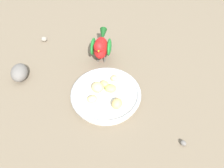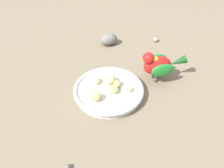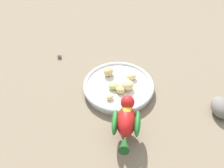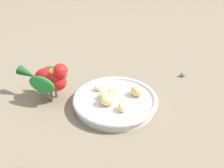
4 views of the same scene
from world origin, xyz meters
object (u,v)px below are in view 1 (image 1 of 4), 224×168
Objects in this scene: apple_piece_3 at (111,88)px; apple_piece_5 at (104,84)px; apple_piece_0 at (96,87)px; apple_piece_1 at (117,104)px; pebble_1 at (183,143)px; rock_large at (20,73)px; pebble_0 at (44,39)px; apple_piece_2 at (92,99)px; parrot at (101,46)px; apple_piece_4 at (114,78)px; feeding_bowl at (106,94)px.

apple_piece_5 is at bearing 96.98° from apple_piece_3.
apple_piece_1 is at bearing -84.59° from apple_piece_0.
rock_large is at bearing 114.25° from pebble_1.
apple_piece_0 reaches higher than pebble_0.
pebble_0 is (-0.01, 0.45, -0.03)m from apple_piece_1.
apple_piece_2 is 0.24× the size of parrot.
apple_piece_5 reaches higher than apple_piece_4.
apple_piece_0 is at bearing 138.08° from apple_piece_3.
apple_piece_0 is 0.03m from apple_piece_5.
apple_piece_3 is 1.22× the size of apple_piece_5.
apple_piece_3 is 0.39m from pebble_0.
apple_piece_1 is 0.06m from apple_piece_3.
feeding_bowl is 6.92× the size of apple_piece_2.
parrot reaches higher than pebble_1.
feeding_bowl is 0.04m from apple_piece_5.
pebble_0 is at bearing 96.36° from pebble_1.
apple_piece_0 is 0.29× the size of parrot.
pebble_0 is (-0.01, 0.39, -0.01)m from feeding_bowl.
apple_piece_2 is at bearing 113.06° from pebble_1.
apple_piece_2 is 0.11m from apple_piece_4.
apple_piece_1 is 1.49× the size of pebble_0.
rock_large is (-0.19, 0.23, -0.01)m from apple_piece_5.
apple_piece_5 is (0.03, -0.00, -0.00)m from apple_piece_0.
pebble_0 is at bearing 90.80° from apple_piece_1.
apple_piece_1 reaches higher than apple_piece_2.
apple_piece_1 is at bearing -89.20° from pebble_0.
apple_piece_0 is 0.04m from apple_piece_3.
pebble_0 is (-0.11, 0.24, -0.06)m from parrot.
pebble_1 is at bearing -75.45° from apple_piece_0.
apple_piece_4 is 1.44× the size of pebble_1.
feeding_bowl is 1.67× the size of parrot.
feeding_bowl is at bearing -2.43° from apple_piece_2.
apple_piece_3 reaches higher than feeding_bowl.
rock_large reaches higher than apple_piece_4.
rock_large is at bearing -139.90° from pebble_0.
apple_piece_3 is 1.49× the size of pebble_0.
apple_piece_5 is at bearing -85.67° from pebble_0.
pebble_0 is (-0.03, 0.39, -0.02)m from apple_piece_3.
apple_piece_1 reaches higher than apple_piece_4.
apple_piece_5 is (-0.04, -0.00, 0.00)m from apple_piece_4.
apple_piece_3 is at bearing 16.44° from parrot.
apple_piece_0 is 1.22× the size of apple_piece_2.
apple_piece_2 is 0.28m from rock_large.
apple_piece_4 is 0.37m from pebble_0.
apple_piece_3 is 2.14× the size of pebble_1.
rock_large is at bearing 126.50° from apple_piece_3.
pebble_0 is at bearing 100.74° from apple_piece_4.
pebble_1 is at bearing -66.94° from apple_piece_2.
apple_piece_2 is at bearing -159.35° from apple_piece_5.
apple_piece_2 reaches higher than feeding_bowl.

